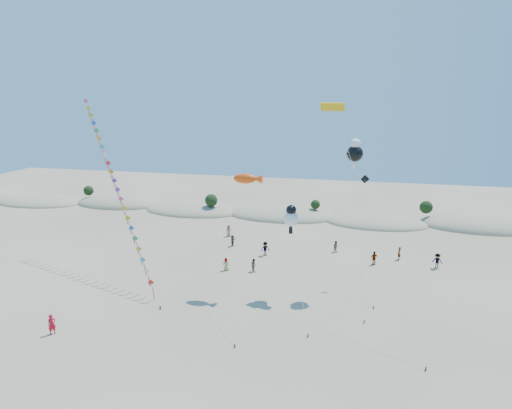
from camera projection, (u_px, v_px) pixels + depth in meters
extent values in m
plane|color=#85765C|center=(179.00, 375.00, 31.77)|extent=(160.00, 160.00, 0.00)
ellipsoid|color=gray|center=(38.00, 202.00, 83.87)|extent=(18.00, 9.90, 2.80)
ellipsoid|color=#203212|center=(38.00, 198.00, 83.68)|extent=(14.40, 6.48, 0.72)
ellipsoid|color=gray|center=(117.00, 204.00, 82.13)|extent=(16.00, 8.80, 3.60)
ellipsoid|color=#203212|center=(116.00, 199.00, 81.89)|extent=(12.80, 5.76, 0.64)
ellipsoid|color=gray|center=(193.00, 211.00, 77.37)|extent=(17.60, 9.68, 3.00)
ellipsoid|color=#203212|center=(192.00, 207.00, 77.17)|extent=(14.08, 6.34, 0.70)
ellipsoid|color=gray|center=(280.00, 215.00, 74.59)|extent=(19.00, 10.45, 3.40)
ellipsoid|color=#203212|center=(281.00, 210.00, 74.36)|extent=(15.20, 6.84, 0.76)
ellipsoid|color=gray|center=(376.00, 223.00, 69.83)|extent=(16.40, 9.02, 2.80)
ellipsoid|color=#203212|center=(376.00, 219.00, 69.64)|extent=(13.12, 5.90, 0.66)
ellipsoid|color=gray|center=(479.00, 226.00, 68.10)|extent=(18.00, 9.90, 3.80)
ellipsoid|color=#203212|center=(480.00, 220.00, 67.84)|extent=(14.40, 6.48, 0.72)
sphere|color=black|center=(89.00, 191.00, 83.03)|extent=(1.90, 1.90, 1.90)
sphere|color=black|center=(211.00, 200.00, 74.77)|extent=(2.20, 2.20, 2.20)
sphere|color=black|center=(315.00, 204.00, 72.85)|extent=(1.60, 1.60, 1.60)
sphere|color=black|center=(426.00, 207.00, 70.26)|extent=(2.10, 2.10, 2.10)
cube|color=#3F2D1E|center=(160.00, 308.00, 41.55)|extent=(0.12, 0.12, 0.35)
cylinder|color=silver|center=(118.00, 191.00, 48.28)|extent=(16.46, 15.49, 19.56)
cube|color=red|center=(151.00, 282.00, 42.94)|extent=(1.24, 0.48, 1.30)
cube|color=#E46067|center=(153.00, 292.00, 43.22)|extent=(0.19, 0.45, 1.55)
cube|color=white|center=(147.00, 271.00, 43.54)|extent=(1.24, 0.48, 1.30)
cube|color=#E46067|center=(149.00, 281.00, 43.82)|extent=(0.19, 0.45, 1.55)
cube|color=#17AFA9|center=(143.00, 260.00, 44.14)|extent=(1.24, 0.48, 1.30)
cube|color=#E46067|center=(145.00, 270.00, 44.42)|extent=(0.19, 0.45, 1.55)
cube|color=gold|center=(139.00, 249.00, 44.74)|extent=(1.24, 0.48, 1.30)
cube|color=#E46067|center=(141.00, 259.00, 45.02)|extent=(0.19, 0.45, 1.55)
cube|color=green|center=(135.00, 238.00, 45.34)|extent=(1.24, 0.48, 1.30)
cube|color=#E46067|center=(137.00, 248.00, 45.62)|extent=(0.19, 0.45, 1.55)
cube|color=blue|center=(131.00, 228.00, 45.94)|extent=(1.24, 0.48, 1.30)
cube|color=#E46067|center=(134.00, 238.00, 46.22)|extent=(0.19, 0.45, 1.55)
cube|color=#A4C617|center=(128.00, 218.00, 46.55)|extent=(1.24, 0.48, 1.30)
cube|color=#E46067|center=(130.00, 228.00, 46.82)|extent=(0.19, 0.45, 1.55)
cube|color=gold|center=(124.00, 208.00, 47.15)|extent=(1.24, 0.48, 1.30)
cube|color=#E46067|center=(127.00, 218.00, 47.42)|extent=(0.19, 0.45, 1.55)
cube|color=#F34C8E|center=(121.00, 199.00, 47.75)|extent=(1.24, 0.48, 1.30)
cube|color=#E46067|center=(123.00, 208.00, 48.03)|extent=(0.19, 0.45, 1.55)
cube|color=purple|center=(118.00, 190.00, 48.35)|extent=(1.24, 0.48, 1.30)
cube|color=#E46067|center=(120.00, 199.00, 48.63)|extent=(0.19, 0.45, 1.55)
cube|color=#6628A2|center=(114.00, 181.00, 48.95)|extent=(1.24, 0.48, 1.30)
cube|color=#E46067|center=(117.00, 190.00, 49.23)|extent=(0.19, 0.45, 1.55)
cube|color=orange|center=(111.00, 172.00, 49.55)|extent=(1.24, 0.48, 1.30)
cube|color=#E46067|center=(114.00, 181.00, 49.83)|extent=(0.19, 0.45, 1.55)
cube|color=red|center=(108.00, 163.00, 50.15)|extent=(1.24, 0.48, 1.30)
cube|color=#E46067|center=(110.00, 172.00, 50.43)|extent=(0.19, 0.45, 1.55)
cube|color=white|center=(105.00, 155.00, 50.75)|extent=(1.24, 0.48, 1.30)
cube|color=#E46067|center=(107.00, 164.00, 51.03)|extent=(0.19, 0.45, 1.55)
cube|color=#17AFA9|center=(102.00, 147.00, 51.35)|extent=(1.24, 0.48, 1.30)
cube|color=#E46067|center=(104.00, 156.00, 51.63)|extent=(0.19, 0.45, 1.55)
cube|color=gold|center=(99.00, 139.00, 51.95)|extent=(1.24, 0.48, 1.30)
cube|color=#E46067|center=(102.00, 148.00, 52.23)|extent=(0.19, 0.45, 1.55)
cube|color=green|center=(96.00, 131.00, 52.55)|extent=(1.24, 0.48, 1.30)
cube|color=#E46067|center=(99.00, 140.00, 52.83)|extent=(0.19, 0.45, 1.55)
cube|color=blue|center=(94.00, 123.00, 53.16)|extent=(1.24, 0.48, 1.30)
cube|color=#E46067|center=(96.00, 132.00, 53.43)|extent=(0.19, 0.45, 1.55)
cube|color=#A4C617|center=(91.00, 116.00, 53.76)|extent=(1.24, 0.48, 1.30)
cube|color=#E46067|center=(93.00, 124.00, 54.03)|extent=(0.19, 0.45, 1.55)
cube|color=gold|center=(88.00, 108.00, 54.36)|extent=(1.24, 0.48, 1.30)
cube|color=#E46067|center=(91.00, 117.00, 54.64)|extent=(0.19, 0.45, 1.55)
cube|color=#F34C8E|center=(86.00, 101.00, 54.96)|extent=(1.24, 0.48, 1.30)
cube|color=#E46067|center=(88.00, 110.00, 55.24)|extent=(0.19, 0.45, 1.55)
cube|color=#3F2D1E|center=(235.00, 346.00, 35.23)|extent=(0.10, 0.10, 0.30)
cylinder|color=silver|center=(240.00, 254.00, 39.44)|extent=(2.02, 11.50, 12.00)
ellipsoid|color=#EE470C|center=(245.00, 178.00, 43.62)|extent=(2.38, 1.05, 1.05)
cone|color=#EE470C|center=(258.00, 179.00, 43.33)|extent=(0.95, 0.95, 0.95)
cube|color=#3F2D1E|center=(308.00, 335.00, 36.75)|extent=(0.10, 0.10, 0.30)
cylinder|color=silver|center=(299.00, 273.00, 39.96)|extent=(2.86, 8.20, 8.14)
sphere|color=white|center=(291.00, 219.00, 43.13)|extent=(1.54, 1.54, 1.54)
sphere|color=black|center=(291.00, 210.00, 42.91)|extent=(1.03, 1.03, 1.03)
cube|color=black|center=(291.00, 230.00, 43.42)|extent=(0.35, 0.18, 0.80)
cube|color=#3F2D1E|center=(364.00, 322.00, 39.02)|extent=(0.10, 0.10, 0.30)
cylinder|color=silver|center=(359.00, 234.00, 41.18)|extent=(1.68, 7.91, 14.50)
sphere|color=black|center=(355.00, 154.00, 43.31)|extent=(1.64, 1.64, 1.64)
sphere|color=white|center=(355.00, 144.00, 43.07)|extent=(1.07, 1.07, 1.07)
cube|color=white|center=(354.00, 165.00, 43.61)|extent=(0.35, 0.18, 0.80)
cube|color=white|center=(348.00, 153.00, 43.46)|extent=(0.60, 0.15, 0.25)
cube|color=white|center=(362.00, 154.00, 43.16)|extent=(0.60, 0.15, 0.25)
cube|color=#3F2D1E|center=(426.00, 369.00, 32.24)|extent=(0.10, 0.10, 0.30)
cylinder|color=silver|center=(372.00, 219.00, 37.89)|extent=(8.57, 14.93, 19.11)
cube|color=#EEAC0C|center=(333.00, 107.00, 43.52)|extent=(2.49, 1.01, 0.87)
cube|color=black|center=(333.00, 107.00, 43.53)|extent=(2.40, 0.61, 0.19)
cube|color=#3F2D1E|center=(373.00, 307.00, 41.67)|extent=(0.10, 0.10, 0.30)
cylinder|color=silver|center=(369.00, 241.00, 43.80)|extent=(1.38, 7.13, 11.50)
cube|color=black|center=(365.00, 179.00, 45.90)|extent=(0.95, 0.28, 0.98)
imported|color=red|center=(52.00, 324.00, 37.05)|extent=(0.72, 0.80, 1.84)
imported|color=slate|center=(254.00, 265.00, 50.42)|extent=(0.97, 0.96, 1.58)
imported|color=slate|center=(226.00, 264.00, 50.73)|extent=(0.90, 0.79, 1.55)
imported|color=slate|center=(265.00, 249.00, 55.50)|extent=(1.37, 1.18, 1.84)
imported|color=slate|center=(336.00, 246.00, 56.78)|extent=(0.94, 0.94, 1.54)
imported|color=slate|center=(399.00, 254.00, 53.96)|extent=(0.42, 0.63, 1.70)
imported|color=slate|center=(229.00, 231.00, 63.14)|extent=(0.98, 0.86, 1.69)
imported|color=slate|center=(374.00, 258.00, 52.42)|extent=(1.10, 0.85, 1.73)
imported|color=slate|center=(437.00, 261.00, 51.37)|extent=(1.35, 1.05, 1.84)
imported|color=slate|center=(233.00, 241.00, 59.00)|extent=(0.66, 1.50, 1.56)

